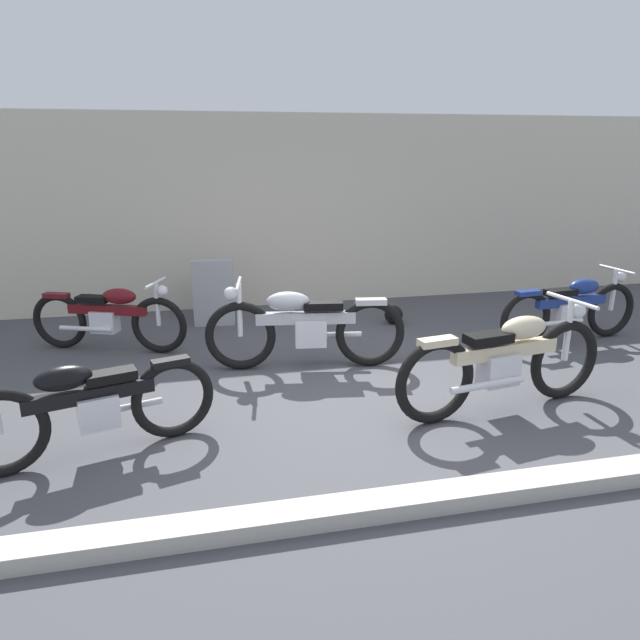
{
  "coord_description": "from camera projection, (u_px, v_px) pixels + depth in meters",
  "views": [
    {
      "loc": [
        -1.48,
        -4.9,
        2.34
      ],
      "look_at": [
        -0.15,
        0.98,
        0.55
      ],
      "focal_mm": 32.68,
      "sensor_mm": 36.0,
      "label": 1
    }
  ],
  "objects": [
    {
      "name": "motorcycle_cream",
      "position": [
        506.0,
        361.0,
        5.29
      ],
      "size": [
        2.21,
        0.68,
        1.0
      ],
      "rotation": [
        0.0,
        0.0,
        0.16
      ],
      "color": "black",
      "rests_on": "ground_plane"
    },
    {
      "name": "stone_marker",
      "position": [
        214.0,
        293.0,
        7.89
      ],
      "size": [
        0.57,
        0.25,
        0.9
      ],
      "primitive_type": "cube",
      "rotation": [
        0.0,
        0.0,
        -0.1
      ],
      "color": "#9E9EA3",
      "rests_on": "ground_plane"
    },
    {
      "name": "helmet",
      "position": [
        394.0,
        314.0,
        8.02
      ],
      "size": [
        0.26,
        0.26,
        0.26
      ],
      "primitive_type": "sphere",
      "color": "black",
      "rests_on": "ground_plane"
    },
    {
      "name": "motorcycle_maroon",
      "position": [
        109.0,
        317.0,
        6.87
      ],
      "size": [
        1.84,
        0.87,
        0.87
      ],
      "rotation": [
        0.0,
        0.0,
        -0.37
      ],
      "color": "black",
      "rests_on": "ground_plane"
    },
    {
      "name": "motorcycle_blue",
      "position": [
        571.0,
        308.0,
        7.2
      ],
      "size": [
        1.99,
        0.56,
        0.89
      ],
      "rotation": [
        0.0,
        0.0,
        0.1
      ],
      "color": "black",
      "rests_on": "ground_plane"
    },
    {
      "name": "motorcycle_black",
      "position": [
        89.0,
        406.0,
        4.5
      ],
      "size": [
        1.91,
        0.77,
        0.88
      ],
      "rotation": [
        0.0,
        0.0,
        3.43
      ],
      "color": "black",
      "rests_on": "ground_plane"
    },
    {
      "name": "curb_strip",
      "position": [
        430.0,
        499.0,
        3.93
      ],
      "size": [
        18.0,
        0.24,
        0.12
      ],
      "primitive_type": "cube",
      "color": "#B7B2A8",
      "rests_on": "ground_plane"
    },
    {
      "name": "ground_plane",
      "position": [
        358.0,
        403.0,
        5.56
      ],
      "size": [
        40.0,
        40.0,
        0.0
      ],
      "primitive_type": "plane",
      "color": "#47474C"
    },
    {
      "name": "building_wall",
      "position": [
        288.0,
        211.0,
        8.82
      ],
      "size": [
        18.0,
        0.3,
        2.82
      ],
      "primitive_type": "cube",
      "color": "beige",
      "rests_on": "ground_plane"
    },
    {
      "name": "motorcycle_silver",
      "position": [
        304.0,
        327.0,
        6.32
      ],
      "size": [
        2.17,
        0.62,
        0.98
      ],
      "rotation": [
        0.0,
        0.0,
        2.99
      ],
      "color": "black",
      "rests_on": "ground_plane"
    }
  ]
}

